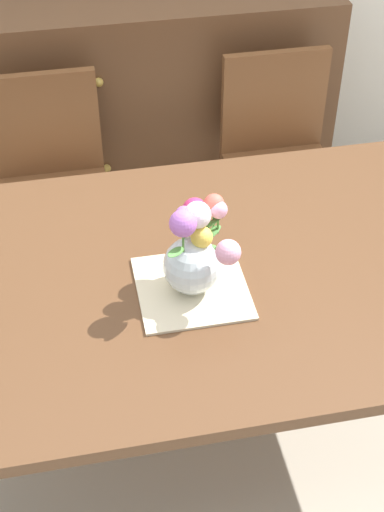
{
  "coord_description": "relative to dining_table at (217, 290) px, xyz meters",
  "views": [
    {
      "loc": [
        -0.36,
        -1.48,
        2.15
      ],
      "look_at": [
        -0.09,
        -0.07,
        0.87
      ],
      "focal_mm": 51.54,
      "sensor_mm": 36.0,
      "label": 1
    }
  ],
  "objects": [
    {
      "name": "ground_plane",
      "position": [
        0.0,
        0.0,
        -0.67
      ],
      "size": [
        12.0,
        12.0,
        0.0
      ],
      "primitive_type": "plane",
      "color": "#B7AD99"
    },
    {
      "name": "dresser",
      "position": [
        0.08,
        1.33,
        -0.17
      ],
      "size": [
        1.4,
        0.47,
        1.0
      ],
      "color": "brown",
      "rests_on": "ground_plane"
    },
    {
      "name": "chair_left",
      "position": [
        -0.45,
        0.87,
        -0.15
      ],
      "size": [
        0.42,
        0.42,
        0.9
      ],
      "rotation": [
        0.0,
        0.0,
        3.14
      ],
      "color": "brown",
      "rests_on": "ground_plane"
    },
    {
      "name": "dining_table",
      "position": [
        0.0,
        0.0,
        0.0
      ],
      "size": [
        1.69,
        1.07,
        0.75
      ],
      "color": "brown",
      "rests_on": "ground_plane"
    },
    {
      "name": "placemat",
      "position": [
        -0.09,
        -0.07,
        0.09
      ],
      "size": [
        0.3,
        0.3,
        0.01
      ],
      "primitive_type": "cube",
      "color": "beige",
      "rests_on": "dining_table"
    },
    {
      "name": "chair_right",
      "position": [
        0.45,
        0.87,
        -0.15
      ],
      "size": [
        0.42,
        0.42,
        0.9
      ],
      "rotation": [
        0.0,
        0.0,
        3.14
      ],
      "color": "brown",
      "rests_on": "ground_plane"
    },
    {
      "name": "flower_vase",
      "position": [
        -0.08,
        -0.06,
        0.21
      ],
      "size": [
        0.19,
        0.22,
        0.28
      ],
      "color": "silver",
      "rests_on": "placemat"
    }
  ]
}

